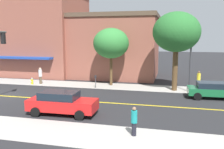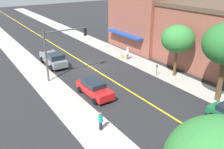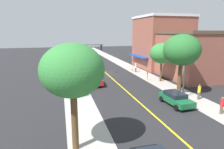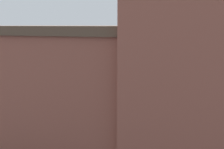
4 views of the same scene
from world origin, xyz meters
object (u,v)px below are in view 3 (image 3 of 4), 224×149
street_tree_left_near (182,50)px  fire_hydrant (132,70)px  parking_meter (147,75)px  pedestrian_yellow_shirt (199,91)px  traffic_light_mast (83,53)px  pedestrian_red_shirt (222,105)px  street_tree_left_far (72,71)px  grey_pickup_truck (85,67)px  red_sedan_right_curb (94,79)px  green_sedan_left_curb (176,98)px  pedestrian_white_shirt (136,67)px  pedestrian_teal_shirt (82,90)px  street_tree_right_corner (162,53)px  street_lamp (185,64)px

street_tree_left_near → fire_hydrant: bearing=-87.9°
parking_meter → fire_hydrant: bearing=-90.9°
street_tree_left_near → pedestrian_yellow_shirt: (-1.13, 2.35, -4.65)m
traffic_light_mast → pedestrian_red_shirt: size_ratio=3.51×
street_tree_left_far → grey_pickup_truck: size_ratio=1.27×
red_sedan_right_curb → grey_pickup_truck: (0.19, -10.55, 0.10)m
traffic_light_mast → grey_pickup_truck: (-0.68, -4.47, -3.18)m
parking_meter → green_sedan_left_curb: (1.81, 11.08, -0.12)m
grey_pickup_truck → pedestrian_white_shirt: size_ratio=3.09×
pedestrian_teal_shirt → pedestrian_red_shirt: size_ratio=0.92×
pedestrian_yellow_shirt → pedestrian_teal_shirt: bearing=178.3°
pedestrian_red_shirt → pedestrian_white_shirt: bearing=-95.0°
street_tree_left_near → red_sedan_right_curb: street_tree_left_near is taller
street_tree_left_near → red_sedan_right_curb: 13.11m
street_tree_left_near → traffic_light_mast: street_tree_left_near is taller
street_tree_left_near → parking_meter: size_ratio=5.83×
fire_hydrant → grey_pickup_truck: size_ratio=0.13×
street_tree_right_corner → pedestrian_red_shirt: (0.64, 13.14, -3.61)m
pedestrian_teal_shirt → red_sedan_right_curb: bearing=87.1°
fire_hydrant → pedestrian_teal_shirt: pedestrian_teal_shirt is taller
street_tree_left_far → pedestrian_red_shirt: bearing=-171.4°
fire_hydrant → pedestrian_teal_shirt: (11.56, 13.17, 0.46)m
street_tree_left_near → pedestrian_white_shirt: 15.25m
traffic_light_mast → red_sedan_right_curb: 6.97m
street_tree_left_near → street_tree_left_far: bearing=32.1°
grey_pickup_truck → pedestrian_yellow_shirt: size_ratio=3.07×
fire_hydrant → green_sedan_left_curb: green_sedan_left_curb is taller
street_tree_right_corner → pedestrian_yellow_shirt: size_ratio=3.33×
street_tree_right_corner → grey_pickup_truck: (10.91, -11.34, -3.60)m
street_tree_left_far → traffic_light_mast: (-3.21, -22.16, -1.32)m
red_sedan_right_curb → pedestrian_teal_shirt: size_ratio=2.95×
street_tree_left_near → street_tree_left_far: 16.19m
parking_meter → pedestrian_red_shirt: pedestrian_red_shirt is taller
street_tree_left_far → red_sedan_right_curb: bearing=-104.2°
street_tree_right_corner → grey_pickup_truck: bearing=-46.1°
street_tree_left_far → pedestrian_yellow_shirt: bearing=-157.2°
street_tree_left_near → street_tree_right_corner: (-1.08, -6.69, -1.12)m
street_tree_left_far → pedestrian_white_shirt: bearing=-120.5°
street_tree_left_near → red_sedan_right_curb: size_ratio=1.62×
traffic_light_mast → pedestrian_red_shirt: bearing=-61.3°
fire_hydrant → pedestrian_yellow_shirt: size_ratio=0.41×
street_tree_right_corner → pedestrian_yellow_shirt: street_tree_right_corner is taller
parking_meter → grey_pickup_truck: size_ratio=0.23×
pedestrian_white_shirt → red_sedan_right_curb: bearing=-175.0°
street_tree_left_far → fire_hydrant: street_tree_left_far is taller
street_tree_right_corner → green_sedan_left_curb: size_ratio=1.43×
street_lamp → pedestrian_teal_shirt: (11.78, -3.52, -3.32)m
green_sedan_left_curb → pedestrian_red_shirt: 4.40m
green_sedan_left_curb → pedestrian_red_shirt: size_ratio=2.49×
fire_hydrant → parking_meter: (0.11, 7.41, 0.49)m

